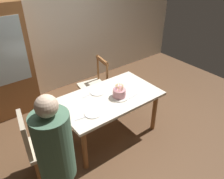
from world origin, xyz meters
name	(u,v)px	position (x,y,z in m)	size (l,w,h in m)	color
ground	(110,134)	(0.00, 0.00, 0.00)	(6.40, 6.40, 0.00)	brown
back_wall	(50,27)	(0.00, 1.85, 1.30)	(6.40, 0.10, 2.60)	silver
dining_table	(109,102)	(0.00, 0.00, 0.63)	(1.48, 0.86, 0.72)	silver
birthday_cake	(119,93)	(0.11, -0.10, 0.78)	(0.28, 0.28, 0.19)	silver
plate_near_celebrant	(93,113)	(-0.41, -0.19, 0.73)	(0.22, 0.22, 0.01)	white
plate_far_side	(97,92)	(-0.07, 0.19, 0.73)	(0.22, 0.22, 0.01)	white
fork_near_celebrant	(82,118)	(-0.57, -0.19, 0.72)	(0.18, 0.02, 0.01)	silver
fork_far_side	(88,96)	(-0.23, 0.20, 0.72)	(0.18, 0.02, 0.01)	silver
fork_near_guest	(134,96)	(0.28, -0.21, 0.72)	(0.18, 0.02, 0.01)	silver
chair_spindle_back	(94,86)	(0.22, 0.74, 0.46)	(0.50, 0.50, 0.95)	beige
chair_upholstered	(37,143)	(-1.13, -0.06, 0.53)	(0.51, 0.51, 0.95)	tan
person_celebrant	(57,162)	(-1.16, -0.80, 0.92)	(0.32, 0.32, 1.62)	#262328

